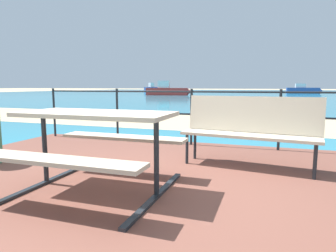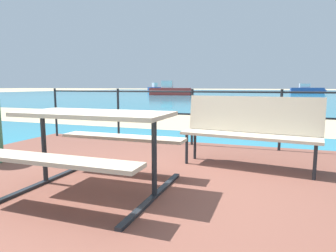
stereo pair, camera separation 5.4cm
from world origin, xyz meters
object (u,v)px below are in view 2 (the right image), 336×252
Objects in this scene: boat_near at (308,90)px; picnic_table at (95,133)px; boat_far at (171,90)px; boat_mid at (156,89)px; park_bench at (250,126)px.

picnic_table is at bearing -105.71° from boat_near.
picnic_table is 0.27× the size of boat_far.
picnic_table is 32.73m from boat_far.
boat_mid is 23.23m from boat_far.
boat_mid is at bearing 120.54° from park_bench.
boat_near is at bearing 31.71° from boat_far.
picnic_table is 0.30× the size of boat_near.
boat_far is (10.01, -20.97, 0.01)m from boat_mid.
park_bench is 0.32× the size of boat_far.
boat_far reaches higher than park_bench.
boat_far is (-16.60, -13.88, 0.07)m from boat_near.
boat_far reaches higher than boat_near.
picnic_table is at bearing -123.63° from boat_mid.
picnic_table is 1.99m from park_bench.
park_bench is 31.85m from boat_far.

